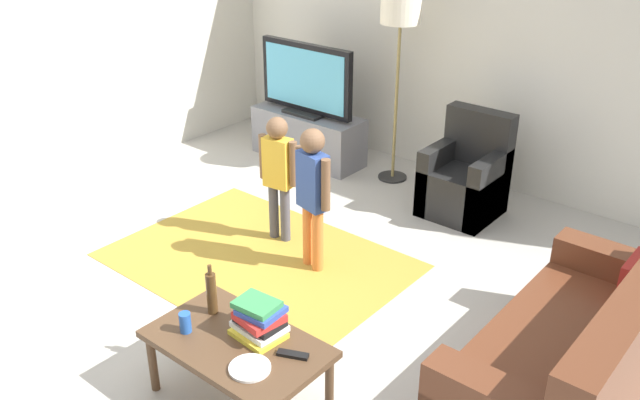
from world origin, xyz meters
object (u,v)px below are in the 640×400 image
soda_can (185,322)px  book_stack (259,319)px  tv (306,80)px  armchair (466,180)px  bottle (212,293)px  tv_remote (293,355)px  plate (250,368)px  floor_lamp (401,18)px  child_center (313,187)px  couch (580,362)px  tv_stand (308,137)px  child_near_tv (278,168)px  coffee_table (237,348)px

soda_can → book_stack: bearing=36.5°
tv → armchair: size_ratio=1.22×
bottle → tv_remote: 0.63m
soda_can → plate: soda_can is taller
armchair → floor_lamp: floor_lamp is taller
armchair → child_center: 1.66m
book_stack → soda_can: book_stack is taller
couch → tv_stand: bearing=153.1°
couch → soda_can: 2.19m
bottle → child_near_tv: bearing=119.4°
tv → plate: tv is taller
tv_stand → soda_can: soda_can is taller
plate → book_stack: bearing=124.2°
tv_stand → plate: tv_stand is taller
tv_remote → plate: (-0.10, -0.22, -0.00)m
couch → armchair: bearing=133.6°
tv_stand → couch: bearing=-26.9°
bottle → plate: 0.58m
tv_remote → plate: plate is taller
floor_lamp → armchair: bearing=-12.2°
tv_stand → armchair: 1.85m
tv → floor_lamp: 1.20m
plate → tv_remote: bearing=65.6°
tv_stand → child_center: (1.41, -1.59, 0.42)m
book_stack → couch: bearing=37.1°
tv → soda_can: size_ratio=9.17×
tv → child_center: 2.12m
tv_stand → floor_lamp: (0.96, 0.15, 1.30)m
bottle → soda_can: size_ratio=2.65×
child_center → coffee_table: (0.62, -1.38, -0.30)m
armchair → plate: (0.41, -3.05, 0.13)m
book_stack → soda_can: bearing=-143.5°
bottle → plate: size_ratio=1.44×
plate → tv: bearing=126.3°
floor_lamp → book_stack: (1.13, -3.00, -1.03)m
tv → coffee_table: (2.03, -2.95, -0.48)m
child_center → tv_remote: 1.60m
armchair → tv_remote: 2.88m
bottle → plate: bearing=-22.9°
child_center → book_stack: bearing=-61.7°
armchair → coffee_table: armchair is taller
armchair → tv_stand: bearing=178.8°
soda_can → tv_remote: bearing=20.1°
floor_lamp → soda_can: size_ratio=14.83×
plate → tv_stand: bearing=126.1°
armchair → coffee_table: (0.19, -2.93, 0.07)m
bottle → tv_remote: bottle is taller
child_center → couch: bearing=-5.0°
plate → child_near_tv: bearing=128.7°
coffee_table → book_stack: (0.05, 0.13, 0.15)m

